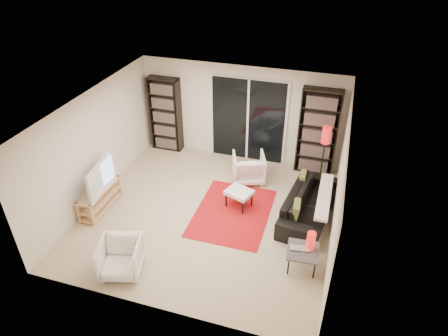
{
  "coord_description": "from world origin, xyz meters",
  "views": [
    {
      "loc": [
        2.24,
        -6.17,
        5.34
      ],
      "look_at": [
        0.25,
        0.3,
        1.0
      ],
      "focal_mm": 32.0,
      "sensor_mm": 36.0,
      "label": 1
    }
  ],
  "objects": [
    {
      "name": "table_lamp",
      "position": [
        2.17,
        -0.84,
        0.57
      ],
      "size": [
        0.15,
        0.15,
        0.34
      ],
      "primitive_type": "cylinder",
      "color": "red",
      "rests_on": "side_table"
    },
    {
      "name": "ottoman",
      "position": [
        0.54,
        0.43,
        0.34
      ],
      "size": [
        0.64,
        0.58,
        0.4
      ],
      "color": "white",
      "rests_on": "floor"
    },
    {
      "name": "wall_left",
      "position": [
        -2.5,
        0.0,
        1.2
      ],
      "size": [
        0.02,
        5.0,
        2.4
      ],
      "primitive_type": "cube",
      "color": "silver",
      "rests_on": "ground"
    },
    {
      "name": "laptop",
      "position": [
        2.02,
        -0.97,
        0.41
      ],
      "size": [
        0.39,
        0.28,
        0.03
      ],
      "primitive_type": "imported",
      "rotation": [
        0.0,
        0.0,
        0.15
      ],
      "color": "silver",
      "rests_on": "side_table"
    },
    {
      "name": "tv_stand",
      "position": [
        -2.25,
        -0.49,
        0.26
      ],
      "size": [
        0.38,
        1.17,
        0.5
      ],
      "color": "tan",
      "rests_on": "floor"
    },
    {
      "name": "wall_front",
      "position": [
        0.0,
        -2.5,
        1.2
      ],
      "size": [
        5.0,
        0.02,
        2.4
      ],
      "primitive_type": "cube",
      "color": "silver",
      "rests_on": "ground"
    },
    {
      "name": "bookshelf_left",
      "position": [
        -1.95,
        2.33,
        0.98
      ],
      "size": [
        0.8,
        0.3,
        1.95
      ],
      "color": "black",
      "rests_on": "ground"
    },
    {
      "name": "armchair_front",
      "position": [
        -0.92,
        -1.95,
        0.32
      ],
      "size": [
        0.86,
        0.87,
        0.64
      ],
      "primitive_type": "imported",
      "rotation": [
        0.0,
        0.0,
        0.28
      ],
      "color": "white",
      "rests_on": "floor"
    },
    {
      "name": "bookshelf_right",
      "position": [
        1.9,
        2.33,
        1.05
      ],
      "size": [
        0.9,
        0.3,
        2.1
      ],
      "color": "black",
      "rests_on": "ground"
    },
    {
      "name": "sofa",
      "position": [
        2.01,
        0.55,
        0.3
      ],
      "size": [
        1.09,
        2.16,
        0.6
      ],
      "primitive_type": "imported",
      "rotation": [
        0.0,
        0.0,
        1.43
      ],
      "color": "black",
      "rests_on": "floor"
    },
    {
      "name": "armchair_back",
      "position": [
        0.49,
        1.48,
        0.33
      ],
      "size": [
        0.92,
        0.94,
        0.67
      ],
      "primitive_type": "imported",
      "rotation": [
        0.0,
        0.0,
        3.5
      ],
      "color": "white",
      "rests_on": "floor"
    },
    {
      "name": "floor_lamp",
      "position": [
        2.11,
        1.85,
        1.12
      ],
      "size": [
        0.22,
        0.22,
        1.46
      ],
      "color": "black",
      "rests_on": "floor"
    },
    {
      "name": "wall_back",
      "position": [
        0.0,
        2.5,
        1.2
      ],
      "size": [
        5.0,
        0.02,
        2.4
      ],
      "primitive_type": "cube",
      "color": "silver",
      "rests_on": "ground"
    },
    {
      "name": "floor",
      "position": [
        0.0,
        0.0,
        0.0
      ],
      "size": [
        5.0,
        5.0,
        0.0
      ],
      "primitive_type": "plane",
      "color": "#C3B38F",
      "rests_on": "ground"
    },
    {
      "name": "rug",
      "position": [
        0.48,
        0.18,
        0.01
      ],
      "size": [
        1.53,
        2.06,
        0.01
      ],
      "primitive_type": "cube",
      "rotation": [
        0.0,
        0.0,
        0.01
      ],
      "color": "#B21115",
      "rests_on": "floor"
    },
    {
      "name": "tv",
      "position": [
        -2.23,
        -0.49,
        0.83
      ],
      "size": [
        0.28,
        1.15,
        0.66
      ],
      "primitive_type": "imported",
      "rotation": [
        0.0,
        0.0,
        1.69
      ],
      "color": "black",
      "rests_on": "tv_stand"
    },
    {
      "name": "ceiling",
      "position": [
        0.0,
        0.0,
        2.4
      ],
      "size": [
        5.0,
        5.0,
        0.02
      ],
      "primitive_type": "cube",
      "color": "white",
      "rests_on": "wall_back"
    },
    {
      "name": "wall_right",
      "position": [
        2.5,
        0.0,
        1.2
      ],
      "size": [
        0.02,
        5.0,
        2.4
      ],
      "primitive_type": "cube",
      "color": "silver",
      "rests_on": "ground"
    },
    {
      "name": "side_table",
      "position": [
        2.07,
        -0.93,
        0.36
      ],
      "size": [
        0.59,
        0.59,
        0.4
      ],
      "color": "#45444A",
      "rests_on": "floor"
    },
    {
      "name": "sliding_door",
      "position": [
        0.2,
        2.46,
        1.05
      ],
      "size": [
        1.92,
        0.08,
        2.16
      ],
      "color": "white",
      "rests_on": "ground"
    }
  ]
}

